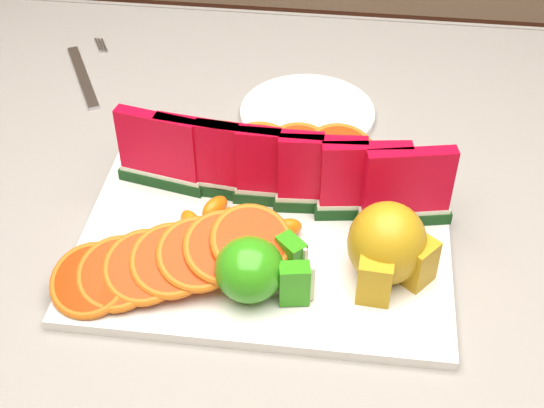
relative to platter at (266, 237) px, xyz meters
name	(u,v)px	position (x,y,z in m)	size (l,w,h in m)	color
table	(225,290)	(-0.05, 0.01, -0.11)	(1.40, 0.90, 0.75)	#4A351A
tablecloth	(223,254)	(-0.05, 0.01, -0.05)	(1.53, 1.03, 0.20)	gray
platter	(266,237)	(0.00, 0.00, 0.00)	(0.40, 0.30, 0.01)	silver
apple_cluster	(257,270)	(0.00, -0.09, 0.04)	(0.11, 0.09, 0.06)	#1A940F
pear_cluster	(388,247)	(0.13, -0.04, 0.04)	(0.10, 0.10, 0.09)	#966913
side_plate	(307,113)	(0.02, 0.24, 0.00)	(0.23, 0.23, 0.01)	silver
fork	(85,73)	(-0.30, 0.31, 0.00)	(0.09, 0.19, 0.00)	silver
watermelon_row	(280,170)	(0.01, 0.05, 0.05)	(0.39, 0.07, 0.10)	#08340A
orange_fan_front	(171,260)	(-0.08, -0.08, 0.04)	(0.26, 0.15, 0.06)	#C63A07
orange_fan_back	(260,151)	(-0.02, 0.12, 0.03)	(0.29, 0.11, 0.05)	#C63A07
tangerine_segments	(242,222)	(-0.03, 0.00, 0.02)	(0.14, 0.07, 0.02)	orange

